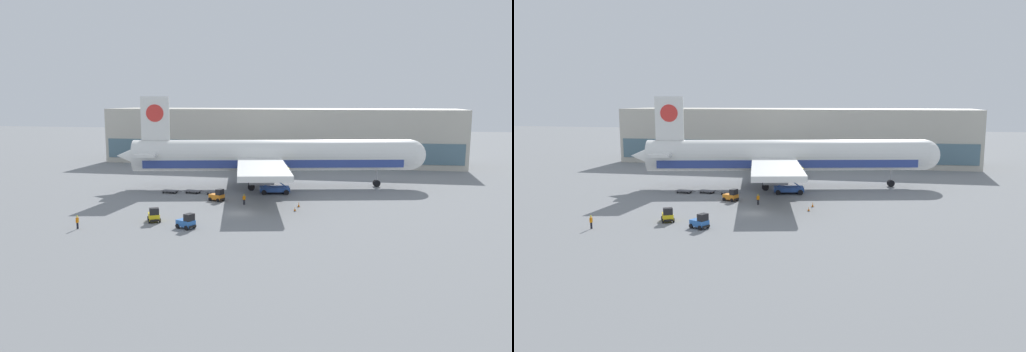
# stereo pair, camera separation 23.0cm
# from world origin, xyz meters

# --- Properties ---
(ground_plane) EXTENTS (400.00, 400.00, 0.00)m
(ground_plane) POSITION_xyz_m (0.00, 0.00, 0.00)
(ground_plane) COLOR slate
(terminal_building) EXTENTS (90.00, 18.20, 14.00)m
(terminal_building) POSITION_xyz_m (-3.02, 59.95, 6.99)
(terminal_building) COLOR #BCB7A8
(terminal_building) RESTS_ON ground_plane
(airplane_main) EXTENTS (57.25, 48.57, 17.00)m
(airplane_main) POSITION_xyz_m (0.43, 22.23, 5.84)
(airplane_main) COLOR white
(airplane_main) RESTS_ON ground_plane
(scissor_lift_loader) EXTENTS (5.74, 4.35, 4.61)m
(scissor_lift_loader) POSITION_xyz_m (2.50, 16.28, 1.81)
(scissor_lift_loader) COLOR #284C99
(scissor_lift_loader) RESTS_ON ground_plane
(baggage_tug_foreground) EXTENTS (2.78, 2.35, 2.00)m
(baggage_tug_foreground) POSITION_xyz_m (-5.65, 7.94, 0.88)
(baggage_tug_foreground) COLOR orange
(baggage_tug_foreground) RESTS_ON ground_plane
(baggage_tug_mid) EXTENTS (2.47, 2.81, 2.00)m
(baggage_tug_mid) POSITION_xyz_m (-10.38, -7.20, 0.88)
(baggage_tug_mid) COLOR yellow
(baggage_tug_mid) RESTS_ON ground_plane
(baggage_tug_far) EXTENTS (2.81, 2.45, 2.00)m
(baggage_tug_far) POSITION_xyz_m (-4.85, -9.73, 0.88)
(baggage_tug_far) COLOR #2D66B7
(baggage_tug_far) RESTS_ON ground_plane
(baggage_dolly_lead) EXTENTS (3.77, 1.85, 0.48)m
(baggage_dolly_lead) POSITION_xyz_m (-15.77, 12.97, 0.39)
(baggage_dolly_lead) COLOR #56565B
(baggage_dolly_lead) RESTS_ON ground_plane
(baggage_dolly_second) EXTENTS (3.77, 1.85, 0.48)m
(baggage_dolly_second) POSITION_xyz_m (-11.74, 13.67, 0.39)
(baggage_dolly_second) COLOR #56565B
(baggage_dolly_second) RESTS_ON ground_plane
(baggage_dolly_third) EXTENTS (3.77, 1.85, 0.48)m
(baggage_dolly_third) POSITION_xyz_m (-7.63, 13.16, 0.39)
(baggage_dolly_third) COLOR #56565B
(baggage_dolly_third) RESTS_ON ground_plane
(ground_crew_near) EXTENTS (0.25, 0.57, 1.76)m
(ground_crew_near) POSITION_xyz_m (-18.55, -12.72, 1.04)
(ground_crew_near) COLOR black
(ground_crew_near) RESTS_ON ground_plane
(ground_crew_far) EXTENTS (0.42, 0.44, 1.70)m
(ground_crew_far) POSITION_xyz_m (-0.72, 5.90, 0.99)
(ground_crew_far) COLOR black
(ground_crew_far) RESTS_ON ground_plane
(traffic_cone_near) EXTENTS (0.40, 0.40, 0.64)m
(traffic_cone_near) POSITION_xyz_m (7.68, 3.03, 0.31)
(traffic_cone_near) COLOR black
(traffic_cone_near) RESTS_ON ground_plane
(traffic_cone_far) EXTENTS (0.40, 0.40, 0.77)m
(traffic_cone_far) POSITION_xyz_m (7.92, 6.02, 0.38)
(traffic_cone_far) COLOR black
(traffic_cone_far) RESTS_ON ground_plane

